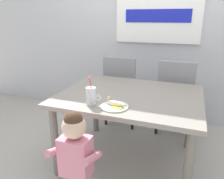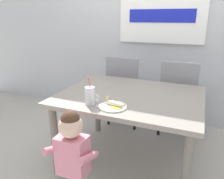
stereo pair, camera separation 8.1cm
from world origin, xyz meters
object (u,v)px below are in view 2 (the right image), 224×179
Objects in this scene: snack_plate at (113,107)px; peeled_banana at (115,104)px; dining_table at (130,103)px; milk_cup at (90,97)px; dining_chair_left at (124,87)px; dining_chair_right at (178,94)px; toddler_standing at (72,151)px.

snack_plate is 1.31× the size of peeled_banana.
snack_plate is at bearing -95.50° from dining_table.
milk_cup is at bearing -175.69° from peeled_banana.
dining_chair_left is at bearing 105.44° from peeled_banana.
dining_chair_right is at bearing 61.32° from milk_cup.
dining_chair_left is 1.17m from snack_plate.
dining_chair_right is 1.30m from milk_cup.
peeled_banana is (0.02, 0.00, 0.03)m from snack_plate.
snack_plate is at bearing 3.35° from milk_cup.
toddler_standing is 0.49m from peeled_banana.
snack_plate is (0.16, 0.38, 0.22)m from toddler_standing.
dining_table is 0.83m from dining_chair_left.
toddler_standing reaches higher than dining_table.
dining_chair_right is at bearing 69.61° from snack_plate.
snack_plate is at bearing -163.68° from peeled_banana.
dining_chair_right reaches higher than peeled_banana.
dining_table is 1.37× the size of dining_chair_left.
toddler_standing is at bearing 69.08° from dining_chair_right.
dining_chair_right is 5.47× the size of peeled_banana.
dining_chair_left is 1.50m from toddler_standing.
snack_plate is (-0.03, -0.36, 0.10)m from dining_table.
dining_chair_left is 0.70m from dining_chair_right.
dining_table is at bearing 75.45° from toddler_standing.
dining_chair_right is 1.19m from snack_plate.
milk_cup is 0.22m from peeled_banana.
dining_chair_right is 1.59m from toddler_standing.
milk_cup is at bearing 94.67° from dining_chair_left.
dining_table is 5.72× the size of snack_plate.
dining_chair_left is 1.16m from milk_cup.
milk_cup reaches higher than toddler_standing.
dining_chair_right is 3.85× the size of milk_cup.
dining_chair_left is 1.18m from peeled_banana.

